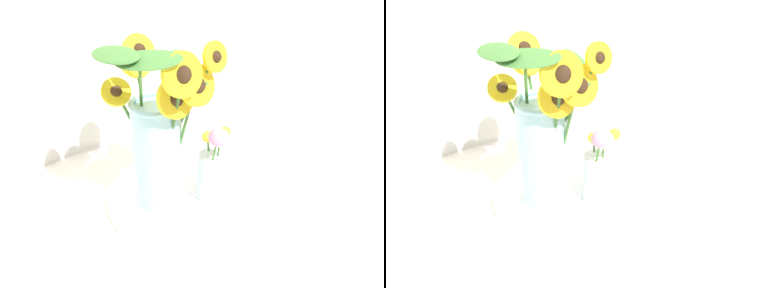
{
  "view_description": "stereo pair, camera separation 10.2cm",
  "coord_description": "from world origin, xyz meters",
  "views": [
    {
      "loc": [
        -0.54,
        -0.6,
        0.69
      ],
      "look_at": [
        0.03,
        0.07,
        0.16
      ],
      "focal_mm": 42.0,
      "sensor_mm": 36.0,
      "label": 1
    },
    {
      "loc": [
        -0.46,
        -0.66,
        0.69
      ],
      "look_at": [
        0.03,
        0.07,
        0.16
      ],
      "focal_mm": 42.0,
      "sensor_mm": 36.0,
      "label": 2
    }
  ],
  "objects": [
    {
      "name": "serving_tray",
      "position": [
        0.03,
        0.07,
        0.01
      ],
      "size": [
        0.41,
        0.41,
        0.02
      ],
      "color": "white",
      "rests_on": "ground_plane"
    },
    {
      "name": "vase_bulb_right",
      "position": [
        0.12,
        0.08,
        0.07
      ],
      "size": [
        0.08,
        0.07,
        0.14
      ],
      "color": "white",
      "rests_on": "serving_tray"
    },
    {
      "name": "mason_jar_sunflowers",
      "position": [
        -0.04,
        0.09,
        0.2
      ],
      "size": [
        0.25,
        0.27,
        0.4
      ],
      "color": "#9ED1D6",
      "rests_on": "serving_tray"
    },
    {
      "name": "vase_small_center",
      "position": [
        0.05,
        0.02,
        0.11
      ],
      "size": [
        0.07,
        0.09,
        0.21
      ],
      "color": "white",
      "rests_on": "serving_tray"
    },
    {
      "name": "ground_plane",
      "position": [
        0.0,
        0.0,
        0.0
      ],
      "size": [
        6.0,
        6.0,
        0.0
      ],
      "primitive_type": "plane",
      "color": "silver"
    }
  ]
}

